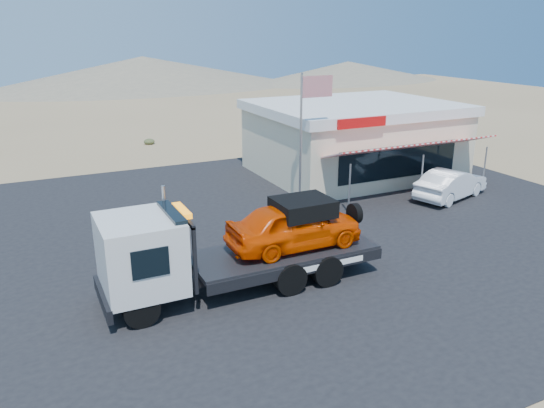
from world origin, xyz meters
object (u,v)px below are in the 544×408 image
(white_sedan, at_px, (451,184))
(tow_truck, at_px, (237,242))
(flagpole, at_px, (306,127))
(jerky_store, at_px, (353,138))

(white_sedan, bearing_deg, tow_truck, 90.97)
(tow_truck, relative_size, flagpole, 1.43)
(tow_truck, height_order, white_sedan, tow_truck)
(tow_truck, bearing_deg, jerky_store, 42.39)
(tow_truck, xyz_separation_m, jerky_store, (11.09, 10.13, 0.44))
(jerky_store, relative_size, flagpole, 1.73)
(flagpole, bearing_deg, jerky_store, 38.79)
(white_sedan, distance_m, jerky_store, 6.35)
(tow_truck, xyz_separation_m, white_sedan, (12.63, 4.10, -0.82))
(white_sedan, bearing_deg, flagpole, 60.64)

